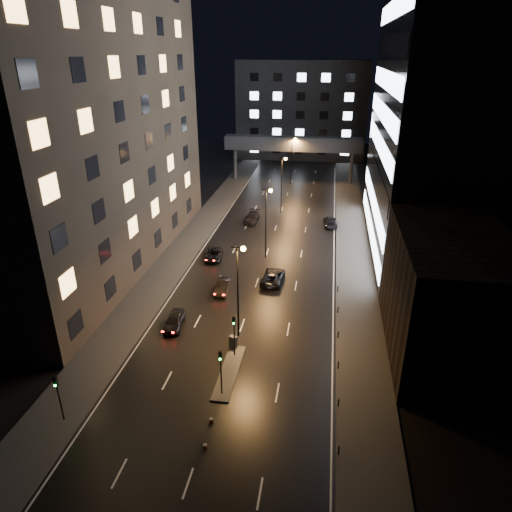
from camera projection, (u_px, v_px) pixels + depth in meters
The scene contains 26 objects.
ground at pixel (276, 228), 76.27m from camera, with size 160.00×160.00×0.00m, color black.
sidewalk_left at pixel (195, 234), 73.56m from camera, with size 5.00×110.00×0.15m, color #383533.
sidewalk_right at pixel (353, 244), 69.93m from camera, with size 5.00×110.00×0.15m, color #383533.
building_left at pixel (84, 113), 56.91m from camera, with size 15.00×48.00×40.00m, color #2D2319.
building_right_low at pixel (448, 295), 43.01m from camera, with size 10.00×18.00×12.00m, color black.
building_right_glass at pixel (464, 89), 59.79m from camera, with size 20.00×36.00×45.00m, color black.
building_far at pixel (302, 110), 123.32m from camera, with size 34.00×14.00×25.00m, color #333335.
skybridge at pixel (293, 144), 99.84m from camera, with size 30.00×3.00×10.00m.
median_island at pixel (229, 372), 42.00m from camera, with size 1.60×8.00×0.15m, color #383533.
traffic_signal_near at pixel (234, 329), 43.00m from camera, with size 0.28×0.34×4.40m.
traffic_signal_far at pixel (221, 365), 38.06m from camera, with size 0.28×0.34×4.40m.
traffic_signal_corner at pixel (58, 392), 35.33m from camera, with size 0.28×0.34×4.40m.
bollard_row at pixel (338, 350), 44.46m from camera, with size 0.12×25.12×0.90m.
streetlight_near at pixel (239, 280), 44.78m from camera, with size 1.45×0.50×10.15m.
streetlight_mid_a at pixel (267, 214), 62.78m from camera, with size 1.45×0.50×10.15m.
streetlight_mid_b at pixel (283, 178), 80.77m from camera, with size 1.45×0.50×10.15m.
streetlight_far at pixel (292, 155), 98.77m from camera, with size 1.45×0.50×10.15m.
car_away_a at pixel (174, 321), 48.66m from camera, with size 1.77×4.40×1.50m, color black.
car_away_b at pixel (223, 286), 55.88m from camera, with size 1.51×4.32×1.42m, color black.
car_away_c at pixel (214, 255), 64.70m from camera, with size 2.20×4.77×1.32m, color black.
car_away_d at pixel (252, 218), 78.69m from camera, with size 2.19×5.38×1.56m, color black.
car_toward_a at pixel (273, 276), 58.27m from camera, with size 2.52×5.47×1.52m, color black.
car_toward_b at pixel (330, 221), 77.04m from camera, with size 2.09×5.14×1.49m, color black.
utility_cabinet at pixel (233, 342), 45.10m from camera, with size 0.71×0.45×1.28m, color #4A4A4D.
cone_a at pixel (211, 419), 36.35m from camera, with size 0.40×0.40×0.47m, color orange.
cone_b at pixel (205, 445), 33.97m from camera, with size 0.36×0.36×0.46m, color #FA530D.
Camera 1 is at (8.13, -31.06, 27.09)m, focal length 32.00 mm.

